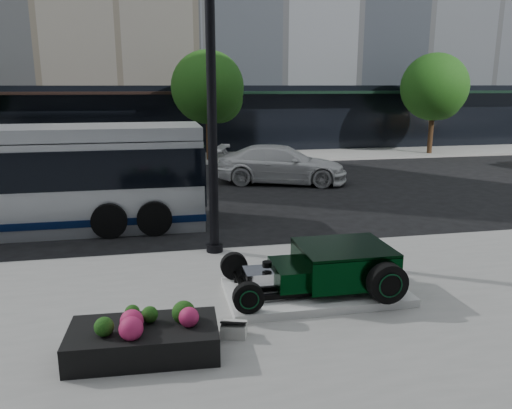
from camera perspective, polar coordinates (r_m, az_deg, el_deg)
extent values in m
plane|color=black|center=(14.37, -3.68, -2.87)|extent=(120.00, 120.00, 0.00)
cube|color=gray|center=(28.01, -7.63, 5.24)|extent=(70.00, 4.00, 0.12)
cube|color=black|center=(31.03, -27.01, 8.30)|extent=(22.00, 0.50, 4.00)
cube|color=black|center=(33.41, 15.13, 9.57)|extent=(24.00, 0.50, 4.00)
cube|color=black|center=(32.81, 15.78, 12.27)|extent=(24.00, 1.60, 0.15)
cylinder|color=black|center=(26.94, -5.43, 7.88)|extent=(0.28, 0.28, 2.60)
sphere|color=#11350E|center=(26.81, -5.55, 13.20)|extent=(3.80, 3.80, 3.80)
sphere|color=#11350E|center=(27.19, -4.31, 11.97)|extent=(2.60, 2.60, 2.60)
cylinder|color=black|center=(31.12, 19.35, 7.94)|extent=(0.28, 0.28, 2.60)
sphere|color=#11350E|center=(31.01, 19.72, 12.54)|extent=(3.80, 3.80, 3.80)
sphere|color=#11350E|center=(31.58, 20.30, 11.40)|extent=(2.60, 2.60, 2.60)
cube|color=silver|center=(9.77, 6.78, -9.85)|extent=(3.40, 1.80, 0.15)
cube|color=black|center=(9.31, 7.68, -9.92)|extent=(3.00, 0.08, 0.10)
cube|color=black|center=(10.10, 6.01, -7.95)|extent=(3.00, 0.08, 0.10)
cube|color=black|center=(9.75, 9.96, -6.68)|extent=(1.70, 1.45, 0.62)
cube|color=black|center=(9.64, 10.04, -4.84)|extent=(1.70, 1.45, 0.06)
cube|color=black|center=(9.46, 3.65, -7.91)|extent=(0.55, 1.05, 0.38)
cube|color=silver|center=(9.36, 0.36, -8.46)|extent=(0.55, 0.55, 0.34)
cylinder|color=black|center=(9.29, 1.27, -6.84)|extent=(0.18, 0.18, 0.10)
cylinder|color=black|center=(9.35, -1.77, -9.29)|extent=(0.06, 1.55, 0.06)
cylinder|color=black|center=(9.25, 14.78, -8.66)|extent=(0.72, 0.24, 0.72)
cylinder|color=black|center=(9.15, 15.12, -8.95)|extent=(0.37, 0.02, 0.37)
torus|color=#0A3A1D|center=(9.14, 15.16, -8.97)|extent=(0.44, 0.02, 0.44)
cylinder|color=black|center=(10.70, 10.79, -5.38)|extent=(0.72, 0.24, 0.72)
cylinder|color=black|center=(10.81, 10.54, -5.17)|extent=(0.37, 0.02, 0.37)
torus|color=#0A3A1D|center=(10.82, 10.52, -5.15)|extent=(0.44, 0.02, 0.44)
cylinder|color=black|center=(8.60, -0.88, -10.60)|extent=(0.54, 0.16, 0.54)
cylinder|color=black|center=(8.52, -0.78, -10.83)|extent=(0.28, 0.02, 0.28)
torus|color=#0A3A1D|center=(8.51, -0.76, -10.87)|extent=(0.34, 0.02, 0.34)
cylinder|color=black|center=(10.02, -2.54, -7.01)|extent=(0.54, 0.16, 0.54)
cylinder|color=black|center=(10.10, -2.62, -6.84)|extent=(0.28, 0.02, 0.28)
torus|color=#0A3A1D|center=(10.11, -2.63, -6.82)|extent=(0.34, 0.02, 0.34)
cube|color=silver|center=(8.25, -2.53, -14.11)|extent=(0.47, 0.40, 0.22)
cube|color=black|center=(8.19, -2.54, -13.34)|extent=(0.47, 0.39, 0.15)
cylinder|color=black|center=(11.54, -5.10, 12.22)|extent=(0.22, 0.22, 7.36)
cylinder|color=black|center=(12.16, -4.75, -4.93)|extent=(0.40, 0.40, 0.18)
cube|color=black|center=(7.89, -12.69, -14.92)|extent=(2.25, 1.20, 0.44)
sphere|color=#C1225C|center=(7.80, -18.62, -12.78)|extent=(0.29, 0.29, 0.29)
sphere|color=#11350E|center=(7.77, -16.32, -12.73)|extent=(0.29, 0.29, 0.29)
sphere|color=#C1225C|center=(7.74, -13.99, -12.66)|extent=(0.29, 0.29, 0.29)
sphere|color=#11350E|center=(7.73, -11.66, -12.57)|extent=(0.29, 0.29, 0.29)
sphere|color=#C1225C|center=(7.73, -9.32, -12.46)|extent=(0.29, 0.29, 0.29)
sphere|color=#11350E|center=(7.74, -7.00, -12.33)|extent=(0.29, 0.29, 0.29)
cube|color=black|center=(15.08, -6.29, 3.90)|extent=(0.06, 2.30, 1.70)
cylinder|color=black|center=(14.03, -16.42, -1.78)|extent=(0.96, 0.28, 0.96)
cylinder|color=black|center=(16.55, -15.72, 0.56)|extent=(0.96, 0.28, 0.96)
cylinder|color=black|center=(13.97, -11.52, -1.56)|extent=(0.96, 0.28, 0.96)
cylinder|color=black|center=(16.50, -11.56, 0.75)|extent=(0.96, 0.28, 0.96)
imported|color=silver|center=(21.04, 2.92, 4.61)|extent=(5.86, 3.84, 1.58)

